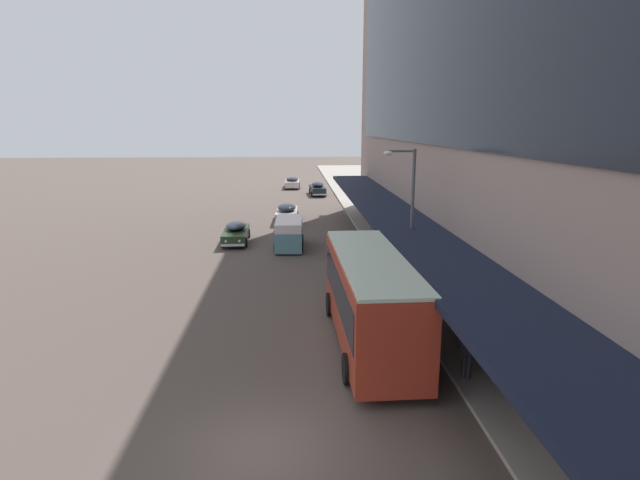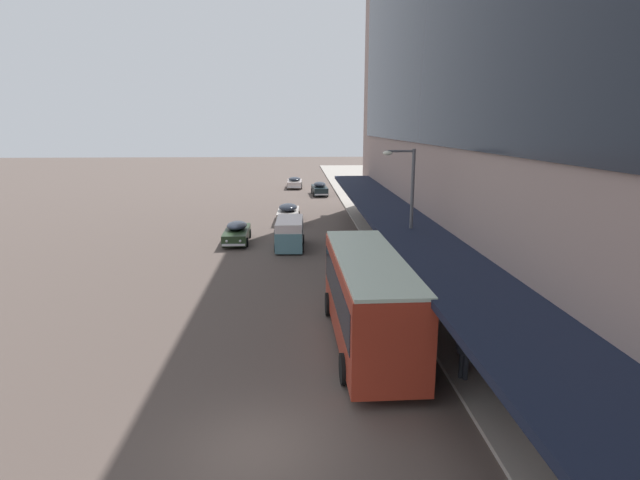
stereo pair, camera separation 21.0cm
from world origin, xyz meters
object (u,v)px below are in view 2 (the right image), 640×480
Objects in this scene: transit_bus_kerbside_front at (368,295)px; sedan_trailing_mid at (295,182)px; fire_hydrant at (431,310)px; street_lamp at (408,212)px; vw_van at (290,232)px; pedestrian_at_kerb at (465,349)px; sedan_second_near at (320,188)px; sedan_trailing_near at (288,213)px; sedan_oncoming_front at (237,232)px.

transit_bus_kerbside_front is 48.31m from sedan_trailing_mid.
street_lamp is at bearing 98.51° from fire_hydrant.
pedestrian_at_kerb is (5.74, -18.48, 0.08)m from vw_van.
vw_van reaches higher than sedan_second_near.
sedan_second_near is 39.25m from fire_hydrant.
street_lamp reaches higher than sedan_trailing_near.
street_lamp is at bearing -73.48° from sedan_trailing_near.
vw_van reaches higher than sedan_oncoming_front.
fire_hydrant is at bearing -57.03° from sedan_oncoming_front.
sedan_trailing_mid is 43.53m from street_lamp.
street_lamp is 9.85× the size of fire_hydrant.
sedan_trailing_near is at bearing 102.10° from pedestrian_at_kerb.
sedan_oncoming_front is 0.71× the size of street_lamp.
fire_hydrant is (2.80, -39.15, -0.29)m from sedan_second_near.
pedestrian_at_kerb is 8.68m from street_lamp.
sedan_trailing_mid is (-2.78, 48.22, -1.24)m from transit_bus_kerbside_front.
transit_bus_kerbside_front is 1.84× the size of sedan_trailing_near.
sedan_trailing_near is 28.47m from pedestrian_at_kerb.
vw_van is at bearing -90.52° from sedan_trailing_mid.
sedan_second_near reaches higher than fire_hydrant.
sedan_second_near is 7.12× the size of fire_hydrant.
street_lamp reaches higher than pedestrian_at_kerb.
sedan_trailing_mid is 1.04× the size of vw_van.
sedan_trailing_mid is at bearing 97.03° from street_lamp.
pedestrian_at_kerb reaches higher than sedan_oncoming_front.
fire_hydrant is (6.06, -13.33, -0.60)m from vw_van.
sedan_second_near is 1.08× the size of vw_van.
vw_van is 0.67× the size of street_lamp.
sedan_trailing_mid is at bearing 93.30° from transit_bus_kerbside_front.
vw_van reaches higher than sedan_trailing_near.
sedan_trailing_near reaches higher than fire_hydrant.
fire_hydrant is (5.76, -46.06, -0.24)m from sedan_trailing_mid.
pedestrian_at_kerb is at bearing -48.38° from transit_bus_kerbside_front.
vw_van is (3.75, -1.79, 0.38)m from sedan_oncoming_front.
transit_bus_kerbside_front is at bearing -78.78° from vw_van.
transit_bus_kerbside_front is 1.88× the size of sedan_oncoming_front.
sedan_second_near is 1.02× the size of sedan_oncoming_front.
sedan_trailing_mid is (0.53, 23.38, -0.04)m from sedan_trailing_near.
fire_hydrant is (6.29, -22.68, -0.28)m from sedan_trailing_near.
sedan_trailing_near is at bearing -91.29° from sedan_trailing_mid.
transit_bus_kerbside_front is at bearing -82.42° from sedan_trailing_near.
pedestrian_at_kerb is (2.66, -3.00, -0.79)m from transit_bus_kerbside_front.
sedan_second_near reaches higher than sedan_trailing_mid.
street_lamp is (5.31, -43.07, 3.43)m from sedan_trailing_mid.
street_lamp is at bearing 90.89° from pedestrian_at_kerb.
transit_bus_kerbside_front is at bearing -68.44° from sedan_oncoming_front.
sedan_oncoming_front is (-7.01, -24.02, -0.07)m from sedan_second_near.
pedestrian_at_kerb is (9.49, -20.28, 0.47)m from sedan_oncoming_front.
pedestrian_at_kerb is (5.97, -27.83, 0.41)m from sedan_trailing_near.
sedan_trailing_mid is at bearing 82.54° from sedan_oncoming_front.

